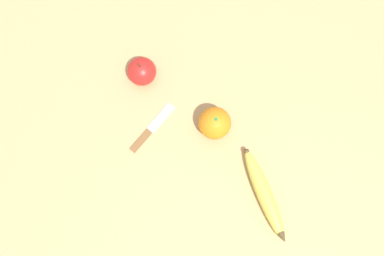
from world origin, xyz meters
The scene contains 5 objects.
ground_plane centered at (0.00, 0.00, 0.00)m, with size 3.00×3.00×0.00m, color tan.
banana centered at (-0.04, 0.16, 0.02)m, with size 0.05×0.23×0.04m.
orange centered at (-0.01, -0.04, 0.04)m, with size 0.08×0.08×0.08m.
apple centered at (0.09, -0.23, 0.03)m, with size 0.07×0.07×0.08m.
paring_knife centered at (0.13, -0.10, 0.00)m, with size 0.15×0.08×0.01m.
Camera 1 is at (0.13, 0.13, 0.90)m, focal length 35.00 mm.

